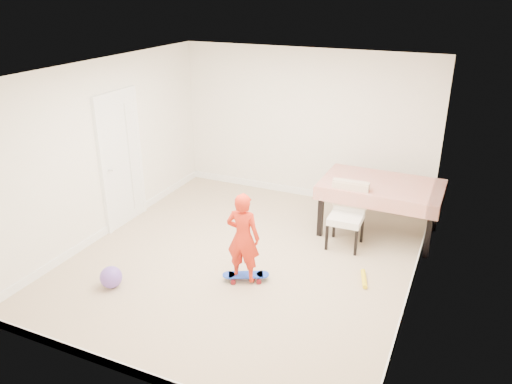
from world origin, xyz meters
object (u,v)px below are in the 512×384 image
at_px(child, 243,240).
at_px(balloon, 111,277).
at_px(skateboard, 246,277).
at_px(dining_chair, 346,216).
at_px(dining_table, 379,208).

bearing_deg(child, balloon, 24.64).
distance_m(skateboard, balloon, 1.71).
height_order(child, balloon, child).
bearing_deg(dining_chair, child, -124.65).
height_order(skateboard, balloon, balloon).
distance_m(dining_chair, child, 1.73).
xyz_separation_m(dining_table, child, (-1.30, -2.06, 0.18)).
height_order(dining_chair, balloon, dining_chair).
bearing_deg(skateboard, balloon, -176.94).
distance_m(child, balloon, 1.73).
distance_m(dining_table, balloon, 3.99).
bearing_deg(child, dining_table, -126.51).
distance_m(dining_chair, balloon, 3.31).
bearing_deg(dining_chair, skateboard, -124.38).
bearing_deg(child, skateboard, -142.40).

